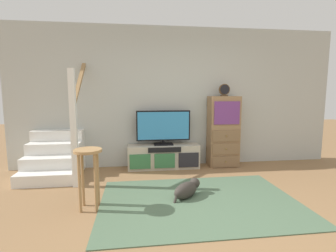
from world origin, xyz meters
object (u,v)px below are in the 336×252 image
Objects in this scene: desk_clock at (224,90)px; dog at (187,189)px; media_console at (164,156)px; television at (163,127)px; side_cabinet at (223,132)px; bar_stool_near at (88,165)px.

desk_clock is 0.50× the size of dog.
television is at bearing 90.00° from media_console.
television is (0.00, 0.02, 0.58)m from media_console.
desk_clock is at bearing -116.65° from side_cabinet.
dog is at bearing -125.47° from desk_clock.
side_cabinet is at bearing 54.61° from dog.
desk_clock reaches higher than dog.
bar_stool_near reaches higher than media_console.
bar_stool_near is (-2.29, -1.59, -0.94)m from desk_clock.
side_cabinet is 5.89× the size of desk_clock.
side_cabinet is 1.85m from dog.
desk_clock is (1.18, -0.00, 1.27)m from media_console.
media_console is 0.58m from television.
media_console is 1.79× the size of bar_stool_near.
television is 1.61m from dog.
media_console is 5.82× the size of desk_clock.
side_cabinet reaches higher than media_console.
desk_clock reaches higher than television.
bar_stool_near is (-2.29, -1.60, -0.13)m from side_cabinet.
media_console is at bearing -90.00° from television.
desk_clock reaches higher than side_cabinet.
side_cabinet reaches higher than bar_stool_near.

